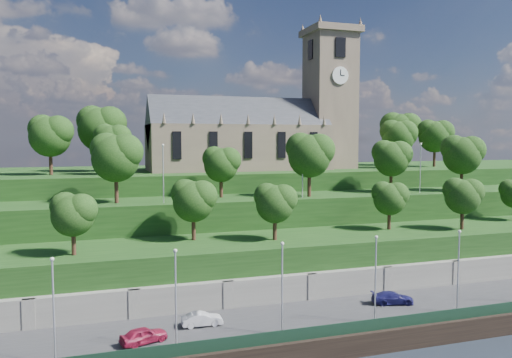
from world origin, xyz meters
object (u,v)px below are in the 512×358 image
object	(u,v)px
car_left	(144,335)
car_right	(393,298)
church	(264,128)
car_middle	(202,319)

from	to	relation	value
car_left	car_right	xyz separation A→B (m)	(27.65, 2.56, -0.05)
church	car_middle	bearing A→B (deg)	-116.64
church	car_right	size ratio (longest dim) A/B	8.24
car_left	car_middle	world-z (taller)	car_left
car_middle	church	bearing A→B (deg)	-24.84
church	car_right	distance (m)	43.79
church	car_left	bearing A→B (deg)	-121.49
car_left	car_right	size ratio (longest dim) A/B	0.92
church	car_middle	world-z (taller)	church
car_middle	car_right	bearing A→B (deg)	-88.14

